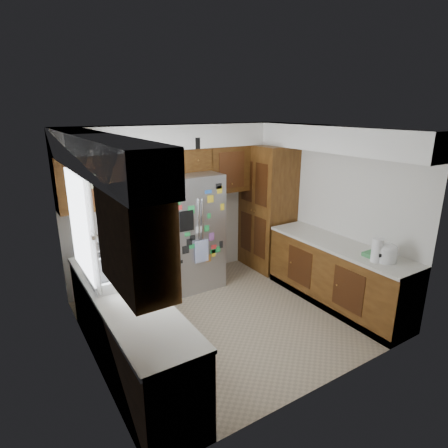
% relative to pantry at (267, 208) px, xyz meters
% --- Properties ---
extents(floor, '(3.60, 3.60, 0.00)m').
position_rel_pantry_xyz_m(floor, '(-1.50, -1.15, -1.07)').
color(floor, tan).
rests_on(floor, ground).
extents(room_shell, '(3.64, 3.24, 2.52)m').
position_rel_pantry_xyz_m(room_shell, '(-1.61, -0.79, 0.75)').
color(room_shell, silver).
rests_on(room_shell, ground).
extents(left_counter_run, '(1.36, 3.20, 0.92)m').
position_rel_pantry_xyz_m(left_counter_run, '(-2.86, -1.12, -0.65)').
color(left_counter_run, '#3F220C').
rests_on(left_counter_run, ground).
extents(right_counter_run, '(0.63, 2.25, 0.92)m').
position_rel_pantry_xyz_m(right_counter_run, '(0.00, -1.62, -0.65)').
color(right_counter_run, '#3F220C').
rests_on(right_counter_run, ground).
extents(pantry, '(0.60, 0.90, 2.15)m').
position_rel_pantry_xyz_m(pantry, '(0.00, 0.00, 0.00)').
color(pantry, '#3F220C').
rests_on(pantry, ground).
extents(fridge, '(0.90, 0.79, 1.80)m').
position_rel_pantry_xyz_m(fridge, '(-1.50, 0.05, -0.17)').
color(fridge, gray).
rests_on(fridge, ground).
extents(bridge_cabinet, '(0.96, 0.34, 0.35)m').
position_rel_pantry_xyz_m(bridge_cabinet, '(-1.50, 0.28, 0.90)').
color(bridge_cabinet, '#3F220C').
rests_on(bridge_cabinet, fridge).
extents(fridge_top_items, '(0.63, 0.30, 0.27)m').
position_rel_pantry_xyz_m(fridge_top_items, '(-1.47, 0.22, 1.20)').
color(fridge_top_items, '#0F13A3').
rests_on(fridge_top_items, bridge_cabinet).
extents(sink_assembly, '(0.52, 0.72, 0.37)m').
position_rel_pantry_xyz_m(sink_assembly, '(-3.00, -1.05, -0.09)').
color(sink_assembly, silver).
rests_on(sink_assembly, left_counter_run).
extents(left_counter_clutter, '(0.31, 0.87, 0.38)m').
position_rel_pantry_xyz_m(left_counter_clutter, '(-2.95, -0.35, -0.02)').
color(left_counter_clutter, black).
rests_on(left_counter_clutter, left_counter_run).
extents(rice_cooker, '(0.27, 0.26, 0.23)m').
position_rel_pantry_xyz_m(rice_cooker, '(-0.00, -2.34, -0.03)').
color(rice_cooker, white).
rests_on(rice_cooker, right_counter_run).
extents(paper_towel, '(0.13, 0.13, 0.30)m').
position_rel_pantry_xyz_m(paper_towel, '(-0.11, -2.28, -0.01)').
color(paper_towel, white).
rests_on(paper_towel, right_counter_run).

